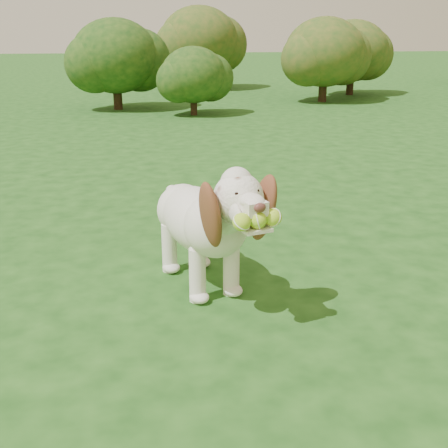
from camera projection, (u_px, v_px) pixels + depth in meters
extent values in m
plane|color=#174112|center=(190.00, 274.00, 3.60)|extent=(80.00, 80.00, 0.00)
ellipsoid|color=white|center=(198.00, 219.00, 3.36)|extent=(0.54, 0.78, 0.37)
ellipsoid|color=white|center=(216.00, 226.00, 3.12)|extent=(0.45, 0.45, 0.36)
ellipsoid|color=white|center=(183.00, 210.00, 3.58)|extent=(0.41, 0.41, 0.33)
cylinder|color=white|center=(227.00, 216.00, 2.97)|extent=(0.26, 0.33, 0.28)
sphere|color=white|center=(238.00, 198.00, 2.81)|extent=(0.31, 0.31, 0.26)
sphere|color=white|center=(237.00, 183.00, 2.80)|extent=(0.20, 0.20, 0.17)
cube|color=white|center=(252.00, 206.00, 2.68)|extent=(0.14, 0.17, 0.07)
ellipsoid|color=#592D28|center=(260.00, 208.00, 2.61)|extent=(0.07, 0.05, 0.05)
cube|color=white|center=(253.00, 227.00, 2.70)|extent=(0.18, 0.19, 0.02)
ellipsoid|color=brown|center=(210.00, 215.00, 2.78)|extent=(0.18, 0.27, 0.39)
ellipsoid|color=brown|center=(263.00, 208.00, 2.90)|extent=(0.20, 0.24, 0.39)
cylinder|color=white|center=(175.00, 197.00, 3.69)|extent=(0.11, 0.19, 0.14)
cylinder|color=white|center=(197.00, 275.00, 3.19)|extent=(0.12, 0.12, 0.32)
cylinder|color=white|center=(231.00, 269.00, 3.28)|extent=(0.12, 0.12, 0.32)
cylinder|color=white|center=(169.00, 248.00, 3.59)|extent=(0.12, 0.12, 0.32)
cylinder|color=white|center=(200.00, 243.00, 3.68)|extent=(0.12, 0.12, 0.32)
sphere|color=#C3E02F|center=(242.00, 222.00, 2.62)|extent=(0.11, 0.11, 0.09)
sphere|color=#C3E02F|center=(257.00, 220.00, 2.65)|extent=(0.11, 0.11, 0.09)
sphere|color=#C3E02F|center=(273.00, 217.00, 2.68)|extent=(0.11, 0.11, 0.09)
cylinder|color=#382314|center=(200.00, 76.00, 15.09)|extent=(0.21, 0.21, 0.69)
ellipsoid|color=#133D12|center=(199.00, 40.00, 14.80)|extent=(2.06, 2.06, 1.75)
cylinder|color=#382314|center=(194.00, 104.00, 10.38)|extent=(0.12, 0.12, 0.40)
ellipsoid|color=#133D12|center=(193.00, 75.00, 10.21)|extent=(1.19, 1.19, 1.01)
cylinder|color=#382314|center=(350.00, 83.00, 13.71)|extent=(0.18, 0.18, 0.57)
ellipsoid|color=#133D12|center=(352.00, 51.00, 13.47)|extent=(1.70, 1.70, 1.44)
cylinder|color=#382314|center=(118.00, 95.00, 11.12)|extent=(0.17, 0.17, 0.56)
ellipsoid|color=#133D12|center=(115.00, 56.00, 10.88)|extent=(1.68, 1.68, 1.43)
cylinder|color=#382314|center=(323.00, 88.00, 12.34)|extent=(0.18, 0.18, 0.58)
ellipsoid|color=#133D12|center=(325.00, 52.00, 12.09)|extent=(1.73, 1.73, 1.47)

